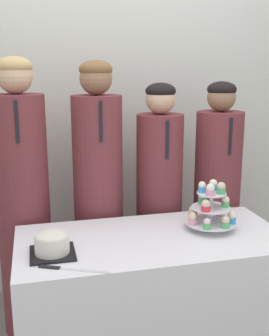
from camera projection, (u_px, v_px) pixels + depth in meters
The scene contains 9 objects.
wall_back at pixel (113, 97), 2.88m from camera, with size 9.00×0.06×2.70m.
table at pixel (152, 303), 2.17m from camera, with size 1.33×0.64×0.73m.
round_cake at pixel (52, 242), 1.88m from camera, with size 0.20×0.20×0.12m.
cake_knife at pixel (62, 269), 1.76m from camera, with size 0.29×0.14×0.01m.
cupcake_stand at pixel (211, 207), 2.17m from camera, with size 0.27×0.27×0.26m.
student_0 at pixel (23, 208), 2.40m from camera, with size 0.30×0.30×1.61m.
student_1 at pixel (99, 203), 2.51m from camera, with size 0.29×0.30×1.59m.
student_2 at pixel (159, 208), 2.61m from camera, with size 0.28×0.29×1.47m.
student_3 at pixel (216, 204), 2.70m from camera, with size 0.29×0.30×1.47m.
Camera 1 is at (-0.55, -1.55, 1.56)m, focal length 45.00 mm.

